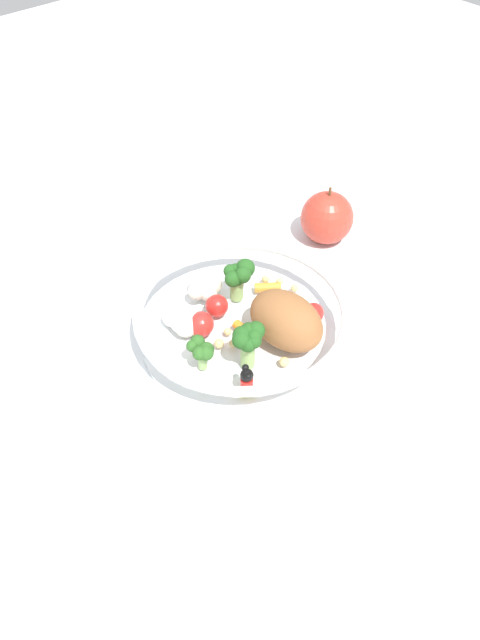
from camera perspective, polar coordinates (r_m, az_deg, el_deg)
The scene contains 4 objects.
ground_plane at distance 0.79m, azimuth 0.95°, elevation -1.10°, with size 2.40×2.40×0.00m, color white.
food_container at distance 0.76m, azimuth 0.43°, elevation 0.14°, with size 0.26×0.26×0.07m.
loose_apple at distance 0.92m, azimuth 7.85°, elevation 9.14°, with size 0.08×0.08×0.09m.
folded_napkin at distance 0.72m, azimuth -19.06°, elevation -10.82°, with size 0.14×0.12×0.01m, color silver.
Camera 1 is at (0.40, -0.37, 0.57)m, focal length 35.46 mm.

